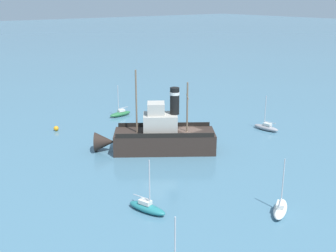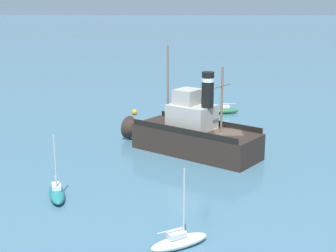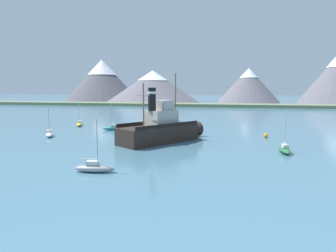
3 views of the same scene
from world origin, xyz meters
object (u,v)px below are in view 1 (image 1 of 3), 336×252
Objects in this scene: sailboat_white at (280,208)px; sailboat_teal at (147,207)px; sailboat_grey at (266,127)px; sailboat_green at (120,114)px; old_tugboat at (159,136)px; mooring_buoy at (56,128)px.

sailboat_teal is at bearing 51.70° from sailboat_white.
sailboat_teal is 1.00× the size of sailboat_grey.
sailboat_white is at bearing 171.88° from sailboat_green.
sailboat_teal is (-11.59, 9.83, -1.40)m from old_tugboat.
sailboat_teal reaches higher than mooring_buoy.
sailboat_grey is (16.30, -17.47, 0.00)m from sailboat_white.
sailboat_teal is 1.00× the size of sailboat_white.
sailboat_teal is at bearing 153.15° from sailboat_green.
mooring_buoy is at bearing 95.32° from sailboat_green.
sailboat_teal and sailboat_green have the same top height.
sailboat_white is 23.89m from sailboat_grey.
old_tugboat is 15.26m from sailboat_teal.
sailboat_green and sailboat_grey have the same top height.
sailboat_teal is at bearing 109.01° from sailboat_grey.
sailboat_white is at bearing -169.88° from mooring_buoy.
sailboat_grey is at bearing -70.99° from sailboat_teal.
old_tugboat is 16.94m from sailboat_grey.
sailboat_grey is at bearing -47.00° from sailboat_white.
sailboat_white and sailboat_grey have the same top height.
old_tugboat is at bearing -2.35° from sailboat_white.
old_tugboat reaches higher than sailboat_teal.
old_tugboat reaches higher than sailboat_green.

